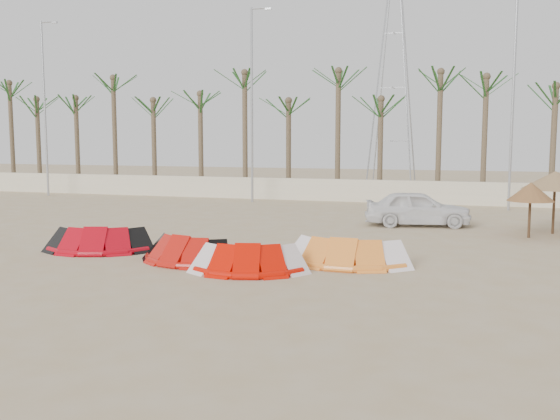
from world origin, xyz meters
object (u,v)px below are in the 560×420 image
(kite_red_mid, at_px, (189,248))
(car, at_px, (418,208))
(parasol_mid, at_px, (531,192))
(kite_red_left, at_px, (104,238))
(parasol_left, at_px, (555,180))
(kite_red_right, at_px, (252,256))
(kite_orange, at_px, (348,250))

(kite_red_mid, height_order, car, car)
(car, bearing_deg, parasol_mid, -126.43)
(kite_red_left, bearing_deg, parasol_left, 29.39)
(kite_red_right, distance_m, parasol_left, 13.38)
(kite_red_left, distance_m, car, 13.06)
(kite_red_right, bearing_deg, parasol_mid, 47.28)
(kite_red_mid, xyz_separation_m, parasol_left, (11.17, 9.15, 1.67))
(kite_red_mid, xyz_separation_m, car, (5.94, 9.88, 0.33))
(kite_red_mid, height_order, parasol_mid, parasol_mid)
(kite_red_left, relative_size, kite_orange, 1.03)
(kite_orange, bearing_deg, car, 81.66)
(kite_red_left, height_order, car, car)
(kite_red_left, height_order, parasol_mid, parasol_mid)
(kite_orange, bearing_deg, parasol_left, 51.01)
(kite_red_left, xyz_separation_m, kite_red_right, (5.81, -1.59, -0.00))
(kite_red_left, height_order, kite_red_right, same)
(kite_red_mid, bearing_deg, kite_red_right, -17.19)
(parasol_mid, xyz_separation_m, car, (-4.26, 2.02, -0.97))
(parasol_left, bearing_deg, parasol_mid, -126.81)
(car, bearing_deg, kite_red_mid, 137.95)
(kite_orange, distance_m, parasol_left, 10.49)
(parasol_left, bearing_deg, kite_red_mid, -140.68)
(kite_red_left, xyz_separation_m, parasol_mid, (13.71, 6.97, 1.31))
(kite_red_mid, bearing_deg, car, 58.96)
(kite_red_left, relative_size, car, 0.85)
(kite_red_right, bearing_deg, kite_red_mid, 162.81)
(kite_orange, bearing_deg, kite_red_left, -178.44)
(parasol_mid, bearing_deg, kite_red_left, -153.05)
(kite_red_left, bearing_deg, kite_orange, 1.56)
(kite_red_left, bearing_deg, car, 43.57)
(parasol_mid, height_order, car, parasol_mid)
(kite_orange, bearing_deg, parasol_mid, 50.60)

